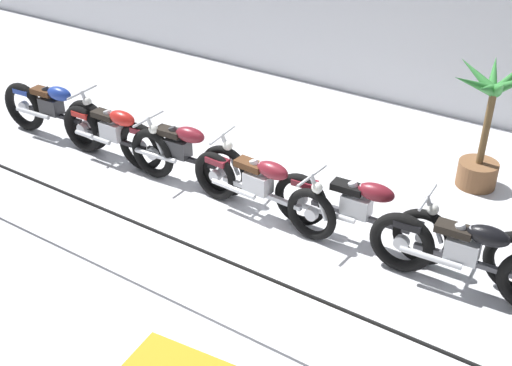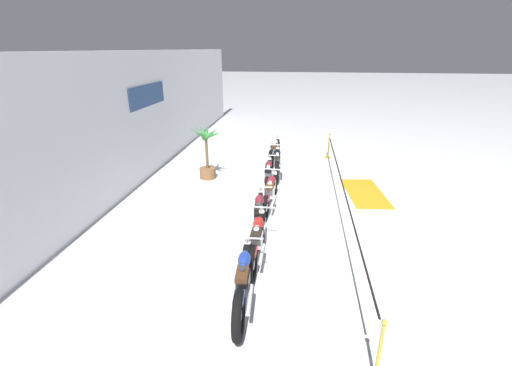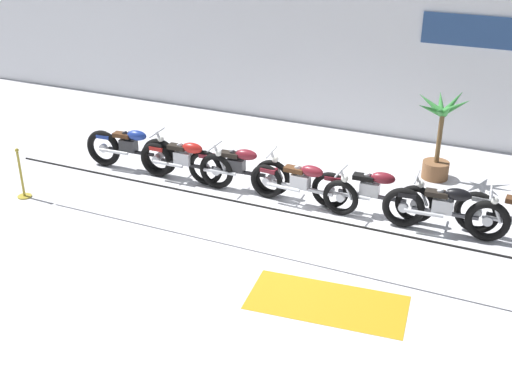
# 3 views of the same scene
# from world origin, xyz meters

# --- Properties ---
(ground_plane) EXTENTS (120.00, 120.00, 0.00)m
(ground_plane) POSITION_xyz_m (0.00, 0.00, 0.00)
(ground_plane) COLOR silver
(back_wall) EXTENTS (28.00, 0.29, 4.20)m
(back_wall) POSITION_xyz_m (0.01, 5.12, 2.10)
(back_wall) COLOR white
(back_wall) RESTS_ON ground
(motorcycle_blue_0) EXTENTS (2.24, 0.62, 0.99)m
(motorcycle_blue_0) POSITION_xyz_m (-4.00, 0.60, 0.49)
(motorcycle_blue_0) COLOR black
(motorcycle_blue_0) RESTS_ON ground
(motorcycle_red_1) EXTENTS (2.22, 0.62, 0.96)m
(motorcycle_red_1) POSITION_xyz_m (-2.60, 0.54, 0.47)
(motorcycle_red_1) COLOR black
(motorcycle_red_1) RESTS_ON ground
(motorcycle_maroon_2) EXTENTS (2.23, 0.62, 0.96)m
(motorcycle_maroon_2) POSITION_xyz_m (-1.43, 0.65, 0.48)
(motorcycle_maroon_2) COLOR black
(motorcycle_maroon_2) RESTS_ON ground
(motorcycle_maroon_3) EXTENTS (2.28, 0.62, 0.93)m
(motorcycle_maroon_3) POSITION_xyz_m (0.03, 0.51, 0.46)
(motorcycle_maroon_3) COLOR black
(motorcycle_maroon_3) RESTS_ON ground
(motorcycle_maroon_4) EXTENTS (2.37, 0.62, 0.95)m
(motorcycle_maroon_4) POSITION_xyz_m (1.35, 0.70, 0.47)
(motorcycle_maroon_4) COLOR black
(motorcycle_maroon_4) RESTS_ON ground
(motorcycle_black_5) EXTENTS (2.24, 0.62, 0.97)m
(motorcycle_black_5) POSITION_xyz_m (2.72, 0.52, 0.47)
(motorcycle_black_5) COLOR black
(motorcycle_black_5) RESTS_ON ground
(motorcycle_silver_6) EXTENTS (2.45, 0.62, 0.98)m
(motorcycle_silver_6) POSITION_xyz_m (4.06, 0.73, 0.49)
(motorcycle_silver_6) COLOR black
(motorcycle_silver_6) RESTS_ON ground
(potted_palm_left_of_row) EXTENTS (1.16, 1.11, 1.95)m
(potted_palm_left_of_row) POSITION_xyz_m (2.14, 2.90, 0.88)
(potted_palm_left_of_row) COLOR brown
(potted_palm_left_of_row) RESTS_ON ground
(stanchion_far_left) EXTENTS (10.31, 0.28, 1.05)m
(stanchion_far_left) POSITION_xyz_m (-1.46, -1.43, 0.74)
(stanchion_far_left) COLOR gold
(stanchion_far_left) RESTS_ON ground
(stanchion_mid_left) EXTENTS (0.28, 0.28, 1.05)m
(stanchion_mid_left) POSITION_xyz_m (5.15, -1.43, 0.36)
(stanchion_mid_left) COLOR gold
(stanchion_mid_left) RESTS_ON ground
(floor_banner) EXTENTS (2.48, 1.35, 0.01)m
(floor_banner) POSITION_xyz_m (1.50, -2.36, 0.00)
(floor_banner) COLOR #B78E19
(floor_banner) RESTS_ON ground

